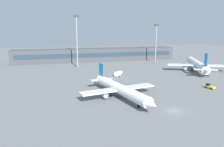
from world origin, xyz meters
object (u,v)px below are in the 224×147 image
at_px(floodlight_tower_west, 156,41).
at_px(service_van_white, 118,74).
at_px(airplane_near, 120,89).
at_px(floodlight_tower_east, 77,38).
at_px(airplane_mid, 197,64).
at_px(baggage_tug_yellow, 210,86).

bearing_deg(floodlight_tower_west, service_van_white, -136.44).
distance_m(airplane_near, floodlight_tower_east, 64.67).
relative_size(airplane_mid, floodlight_tower_east, 1.42).
relative_size(airplane_near, service_van_white, 7.13).
height_order(baggage_tug_yellow, floodlight_tower_west, floodlight_tower_west).
bearing_deg(baggage_tug_yellow, service_van_white, 130.13).
xyz_separation_m(service_van_white, floodlight_tower_west, (37.48, 35.64, 13.62)).
bearing_deg(floodlight_tower_east, baggage_tug_yellow, -55.54).
height_order(airplane_near, floodlight_tower_west, floodlight_tower_west).
relative_size(airplane_mid, service_van_white, 8.14).
distance_m(baggage_tug_yellow, floodlight_tower_west, 69.07).
bearing_deg(floodlight_tower_west, airplane_near, -124.62).
bearing_deg(airplane_near, floodlight_tower_east, 95.62).
distance_m(baggage_tug_yellow, floodlight_tower_east, 76.01).
distance_m(service_van_white, floodlight_tower_west, 53.48).
relative_size(airplane_near, floodlight_tower_east, 1.24).
xyz_separation_m(airplane_mid, service_van_white, (-45.30, -2.28, -2.31)).
distance_m(floodlight_tower_west, floodlight_tower_east, 53.63).
height_order(airplane_near, baggage_tug_yellow, airplane_near).
xyz_separation_m(airplane_near, airplane_mid, (54.95, 34.92, 0.59)).
height_order(service_van_white, floodlight_tower_east, floodlight_tower_east).
bearing_deg(baggage_tug_yellow, floodlight_tower_west, 80.40).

